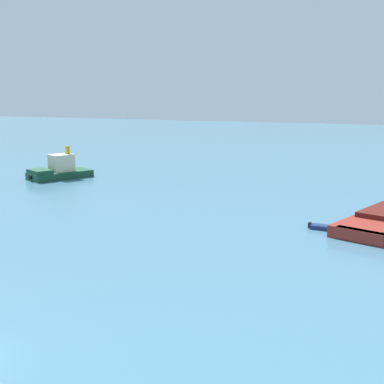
# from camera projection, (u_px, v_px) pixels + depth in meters

# --- Properties ---
(tugboat) EXTENTS (8.00, 10.25, 4.87)m
(tugboat) POSITION_uv_depth(u_px,v_px,m) (59.00, 170.00, 81.16)
(tugboat) COLOR #19472D
(tugboat) RESTS_ON ground
(small_motorboat) EXTENTS (5.63, 1.67, 0.92)m
(small_motorboat) POSITION_uv_depth(u_px,v_px,m) (338.00, 229.00, 50.93)
(small_motorboat) COLOR navy
(small_motorboat) RESTS_ON ground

